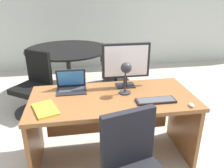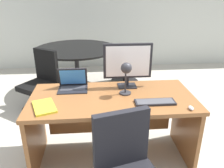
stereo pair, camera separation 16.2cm
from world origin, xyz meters
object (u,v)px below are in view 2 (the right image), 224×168
at_px(mouse, 191,108).
at_px(meeting_chair_near, 122,68).
at_px(laptop, 73,82).
at_px(book, 44,107).
at_px(keyboard, 155,102).
at_px(meeting_chair_far, 41,87).
at_px(monitor, 128,62).
at_px(desk, 112,113).
at_px(desk_lamp, 126,72).
at_px(meeting_table, 76,58).

distance_m(mouse, meeting_chair_near, 2.57).
bearing_deg(laptop, mouse, -27.96).
relative_size(book, meeting_chair_near, 0.43).
bearing_deg(keyboard, meeting_chair_far, 134.44).
bearing_deg(monitor, book, -152.63).
bearing_deg(book, mouse, -6.26).
height_order(monitor, mouse, monitor).
relative_size(desk, meeting_chair_near, 2.10).
height_order(monitor, desk_lamp, monitor).
bearing_deg(meeting_table, desk, -75.76).
bearing_deg(desk_lamp, mouse, -33.66).
bearing_deg(mouse, desk, 151.11).
xyz_separation_m(monitor, meeting_chair_near, (0.20, 1.94, -0.72)).
relative_size(desk_lamp, meeting_chair_near, 0.44).
bearing_deg(mouse, meeting_chair_near, 96.74).
bearing_deg(keyboard, desk_lamp, 140.15).
distance_m(meeting_chair_near, meeting_chair_far, 1.67).
bearing_deg(desk_lamp, meeting_chair_far, 133.31).
bearing_deg(mouse, book, 173.74).
bearing_deg(laptop, keyboard, -28.16).
bearing_deg(meeting_chair_near, meeting_chair_far, -145.56).
bearing_deg(monitor, meeting_table, 111.33).
xyz_separation_m(desk, desk_lamp, (0.14, -0.02, 0.46)).
height_order(laptop, meeting_chair_near, laptop).
relative_size(monitor, laptop, 1.67).
distance_m(desk, monitor, 0.56).
distance_m(monitor, book, 0.97).
distance_m(book, meeting_chair_near, 2.61).
distance_m(desk_lamp, meeting_table, 2.06).
relative_size(desk_lamp, meeting_table, 0.24).
bearing_deg(meeting_table, meeting_chair_near, 14.35).
bearing_deg(meeting_chair_near, meeting_table, -165.65).
bearing_deg(meeting_table, monitor, -68.67).
height_order(meeting_chair_near, meeting_chair_far, meeting_chair_far).
bearing_deg(book, meeting_table, 85.89).
distance_m(laptop, mouse, 1.23).
xyz_separation_m(laptop, meeting_chair_near, (0.79, 1.93, -0.51)).
distance_m(desk, mouse, 0.81).
bearing_deg(book, desk_lamp, 15.46).
height_order(desk_lamp, meeting_table, desk_lamp).
distance_m(monitor, mouse, 0.80).
bearing_deg(laptop, meeting_table, 92.58).
xyz_separation_m(desk, monitor, (0.18, 0.20, 0.49)).
bearing_deg(meeting_chair_near, mouse, -83.26).
distance_m(keyboard, desk_lamp, 0.40).
height_order(keyboard, meeting_table, meeting_table).
height_order(desk_lamp, book, desk_lamp).
relative_size(meeting_chair_near, meeting_chair_far, 0.85).
distance_m(desk, laptop, 0.54).
xyz_separation_m(meeting_table, meeting_chair_far, (-0.51, -0.72, -0.24)).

